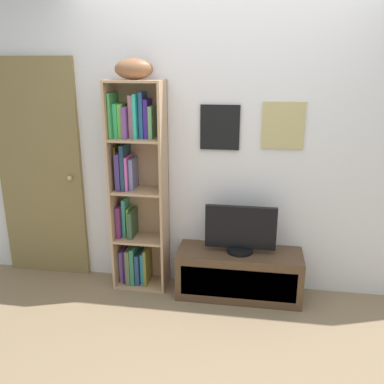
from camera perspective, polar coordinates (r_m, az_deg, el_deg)
The scene contains 7 objects.
ground at distance 2.95m, azimuth 1.96°, elevation -23.23°, with size 5.20×5.20×0.04m, color #816B50.
back_wall at distance 3.43m, azimuth 4.58°, elevation 6.22°, with size 4.80×0.08×2.48m.
bookshelf at distance 3.52m, azimuth -7.89°, elevation 0.31°, with size 0.45×0.28×1.78m.
football at distance 3.33m, azimuth -8.05°, elevation 16.54°, with size 0.30×0.16×0.16m, color brown.
tv_stand at distance 3.57m, azimuth 6.52°, elevation -11.19°, with size 1.04×0.37×0.40m.
television at distance 3.40m, azimuth 6.75°, elevation -5.34°, with size 0.58×0.22×0.40m.
door at distance 3.92m, azimuth -20.31°, elevation 2.69°, with size 0.78×0.09×1.96m.
Camera 1 is at (0.26, -2.23, 1.90)m, focal length 38.44 mm.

